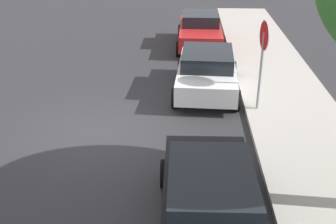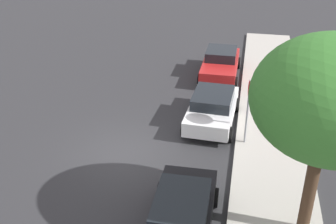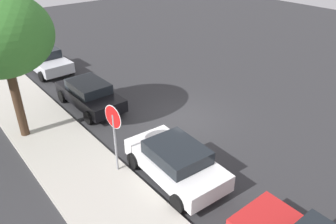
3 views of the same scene
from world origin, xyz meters
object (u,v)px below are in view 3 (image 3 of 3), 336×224
(parked_car_white, at_px, (176,161))
(parked_car_silver, at_px, (45,60))
(parked_car_black, at_px, (90,94))
(stop_sign, at_px, (114,127))

(parked_car_white, height_order, parked_car_silver, parked_car_silver)
(parked_car_black, height_order, parked_car_silver, parked_car_silver)
(stop_sign, height_order, parked_car_white, stop_sign)
(stop_sign, relative_size, parked_car_white, 0.69)
(stop_sign, bearing_deg, parked_car_black, -17.28)
(stop_sign, xyz_separation_m, parked_car_black, (5.38, -1.67, -1.26))
(parked_car_white, bearing_deg, stop_sign, 43.12)
(stop_sign, xyz_separation_m, parked_car_white, (-1.59, -1.49, -1.24))
(parked_car_white, bearing_deg, parked_car_black, -1.53)
(parked_car_black, distance_m, parked_car_silver, 6.26)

